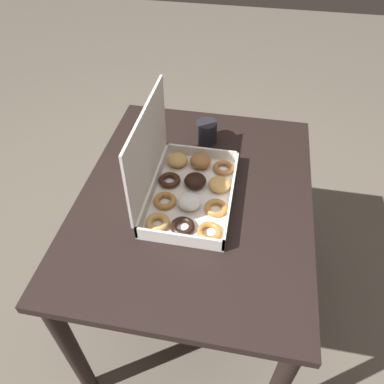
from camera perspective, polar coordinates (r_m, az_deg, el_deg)
ground_plane at (r=1.85m, az=0.39°, el=-16.19°), size 8.00×8.00×0.00m
dining_table at (r=1.35m, az=0.52°, el=-3.67°), size 1.00×0.78×0.72m
donut_box at (r=1.23m, az=-1.37°, el=1.71°), size 0.42×0.28×0.32m
coffee_mug at (r=1.47m, az=2.20°, el=9.21°), size 0.08×0.08×0.09m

